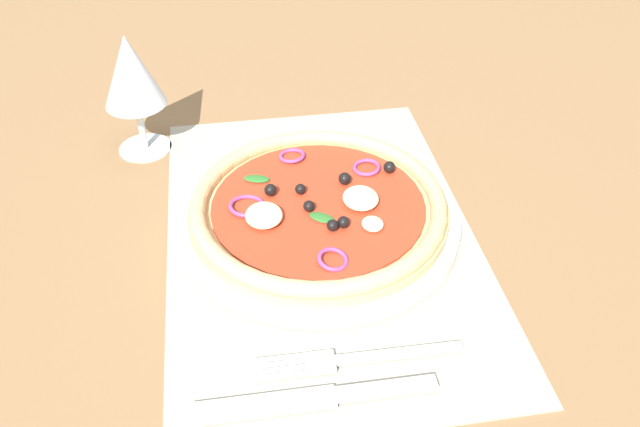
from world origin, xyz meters
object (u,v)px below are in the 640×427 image
fork (348,359)px  plate (323,218)px  knife (313,399)px  wine_glass (131,75)px  pizza (322,206)px

fork → plate: bearing=-91.7°
knife → wine_glass: wine_glass is taller
plate → wine_glass: wine_glass is taller
knife → wine_glass: size_ratio=1.34×
plate → knife: bearing=168.7°
pizza → knife: size_ratio=1.36×
knife → pizza: bearing=-100.7°
plate → wine_glass: 27.97cm
plate → wine_glass: bearing=46.8°
wine_glass → fork: bearing=-153.2°
plate → knife: 22.29cm
pizza → knife: pizza is taller
pizza → wine_glass: size_ratio=1.82×
pizza → wine_glass: wine_glass is taller
pizza → plate: bearing=-78.9°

